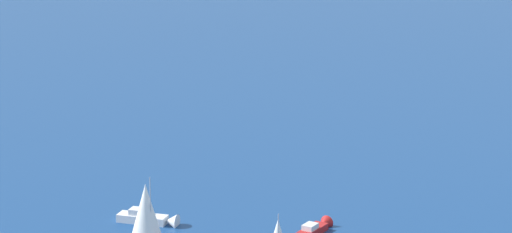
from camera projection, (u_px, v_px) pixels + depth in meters
sailboat_near_centre at (146, 215)px, 167.98m from camera, size 9.84×7.28×12.50m
motorboat_outer_ring_a at (315, 229)px, 176.27m from camera, size 8.08×8.81×2.76m
motorboat_outer_ring_e at (151, 219)px, 180.95m from camera, size 8.70×10.77×3.23m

